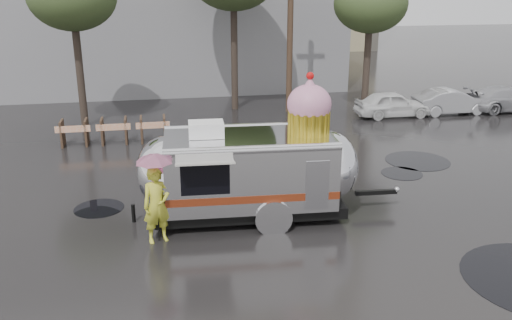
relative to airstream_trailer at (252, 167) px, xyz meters
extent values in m
plane|color=black|center=(1.48, -2.21, -1.40)|extent=(120.00, 120.00, 0.00)
cylinder|color=black|center=(6.64, 3.50, -1.39)|extent=(2.26, 2.26, 0.01)
cylinder|color=black|center=(-4.17, 1.28, -1.39)|extent=(1.39, 1.39, 0.01)
cylinder|color=black|center=(5.51, 2.37, -1.39)|extent=(1.36, 1.36, 0.01)
cylinder|color=#473323|center=(3.98, 11.79, 3.10)|extent=(0.28, 0.28, 9.00)
cylinder|color=#382D26|center=(-5.52, 10.79, 1.53)|extent=(0.32, 0.32, 5.85)
cylinder|color=#382D26|center=(1.48, 12.79, 1.98)|extent=(0.32, 0.32, 6.75)
cylinder|color=#382D26|center=(7.48, 10.79, 1.30)|extent=(0.32, 0.32, 5.40)
ellipsoid|color=#2E3F1F|center=(7.48, 10.79, 3.70)|extent=(3.36, 3.36, 2.64)
cube|color=#473323|center=(-6.02, 7.79, -0.90)|extent=(0.08, 0.80, 1.00)
cube|color=#473323|center=(-5.12, 7.79, -0.90)|extent=(0.08, 0.80, 1.00)
cube|color=#E5590C|center=(-5.57, 7.41, -0.65)|extent=(1.30, 0.04, 0.25)
cube|color=#473323|center=(-4.52, 7.79, -0.90)|extent=(0.08, 0.80, 1.00)
cube|color=#473323|center=(-3.62, 7.79, -0.90)|extent=(0.08, 0.80, 1.00)
cube|color=#E5590C|center=(-4.07, 7.41, -0.65)|extent=(1.30, 0.04, 0.25)
cube|color=#473323|center=(-3.02, 7.79, -0.90)|extent=(0.08, 0.80, 1.00)
cube|color=#473323|center=(-2.12, 7.79, -0.90)|extent=(0.08, 0.80, 1.00)
cube|color=#E5590C|center=(-2.57, 7.41, -0.65)|extent=(1.30, 0.04, 0.25)
imported|color=silver|center=(8.48, 9.79, -0.70)|extent=(4.00, 1.80, 1.40)
imported|color=#B2B2B7|center=(11.48, 9.79, -0.70)|extent=(4.00, 1.80, 1.40)
imported|color=#B2B2B7|center=(14.48, 9.79, -0.68)|extent=(4.20, 1.80, 1.44)
cube|color=silver|center=(-0.09, 0.01, 0.00)|extent=(4.51, 2.54, 1.79)
ellipsoid|color=silver|center=(2.10, -0.11, 0.00)|extent=(1.62, 2.38, 1.79)
ellipsoid|color=silver|center=(-2.28, 0.14, 0.00)|extent=(1.62, 2.38, 1.79)
cube|color=black|center=(-0.09, 0.01, -1.05)|extent=(5.09, 2.28, 0.30)
cylinder|color=black|center=(0.35, -1.04, -1.05)|extent=(0.71, 0.26, 0.70)
cylinder|color=black|center=(0.46, 1.01, -1.05)|extent=(0.71, 0.26, 0.70)
cylinder|color=silver|center=(0.34, -1.18, -1.00)|extent=(0.96, 0.15, 0.96)
cube|color=black|center=(3.49, -0.19, -0.90)|extent=(1.20, 0.19, 0.12)
sphere|color=silver|center=(4.09, -0.23, -0.85)|extent=(0.17, 0.17, 0.16)
cylinder|color=black|center=(-3.18, 0.19, -1.15)|extent=(0.11, 0.11, 0.50)
cube|color=#63230F|center=(-0.16, -1.13, -0.45)|extent=(4.38, 0.28, 0.20)
cube|color=#63230F|center=(-0.03, 1.15, -0.45)|extent=(4.38, 0.28, 0.20)
cube|color=black|center=(-1.35, -1.08, 0.15)|extent=(1.20, 0.10, 0.80)
cube|color=#9F9C94|center=(-1.37, -1.31, 0.64)|extent=(1.42, 0.57, 0.14)
cube|color=silver|center=(1.43, -1.23, -0.15)|extent=(0.60, 0.06, 1.30)
cube|color=white|center=(-1.19, 0.07, 1.09)|extent=(0.93, 0.70, 0.38)
cylinder|color=gold|center=(1.50, -0.08, 1.19)|extent=(1.09, 1.09, 0.60)
ellipsoid|color=#CE87A6|center=(1.50, -0.08, 1.67)|extent=(1.22, 1.22, 1.04)
cone|color=#CE87A6|center=(1.50, -0.08, 2.19)|extent=(0.53, 0.53, 0.40)
sphere|color=red|center=(1.50, -0.08, 2.41)|extent=(0.21, 0.21, 0.20)
imported|color=gold|center=(-2.54, -1.05, -0.44)|extent=(0.80, 0.65, 1.93)
imported|color=pink|center=(-2.54, -1.05, 0.52)|extent=(1.08, 1.08, 0.74)
cylinder|color=black|center=(-2.54, -1.05, -0.57)|extent=(0.02, 0.02, 1.65)
camera|label=1|loc=(-2.45, -13.37, 4.77)|focal=38.00mm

